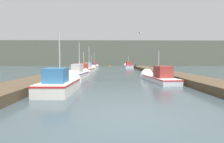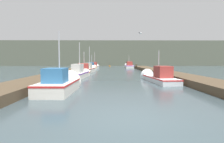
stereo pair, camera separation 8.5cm
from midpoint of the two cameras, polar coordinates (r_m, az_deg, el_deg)
name	(u,v)px [view 1 (the left image)]	position (r m, az deg, el deg)	size (l,w,h in m)	color
ground_plane	(131,120)	(5.97, 5.76, -15.59)	(200.00, 200.00, 0.00)	#38474C
dock_left	(64,74)	(22.40, -15.65, -0.67)	(2.62, 40.00, 0.52)	#4C3D2B
dock_right	(166,73)	(22.77, 17.11, -0.62)	(2.62, 40.00, 0.52)	#4C3D2B
distant_shore_ridge	(111,54)	(62.31, -0.28, 5.72)	(120.00, 16.00, 7.93)	#565B4C
fishing_boat_0	(61,84)	(11.44, -16.38, -3.88)	(1.91, 4.60, 4.21)	silver
fishing_boat_1	(157,77)	(16.70, 14.30, -1.69)	(2.14, 6.39, 3.32)	silver
fishing_boat_2	(80,73)	(19.71, -10.63, -0.52)	(1.73, 5.16, 4.22)	silver
fishing_boat_3	(84,71)	(23.88, -9.27, 0.17)	(2.01, 4.83, 3.59)	silver
fishing_boat_4	(89,69)	(28.50, -7.49, 0.81)	(1.78, 5.47, 4.40)	silver
fishing_boat_5	(92,68)	(33.70, -6.78, 1.19)	(1.65, 6.07, 3.24)	silver
fishing_boat_6	(94,67)	(38.62, -5.84, 1.63)	(1.61, 6.06, 3.96)	silver
fishing_boat_7	(128,66)	(42.79, 5.25, 1.88)	(1.85, 6.21, 3.53)	silver
mooring_piling_0	(136,66)	(37.94, 7.71, 1.70)	(0.26, 0.26, 1.10)	#473523
mooring_piling_1	(92,65)	(45.69, -6.61, 2.03)	(0.31, 0.31, 1.01)	#473523
channel_buoy	(109,66)	(50.66, -1.02, 1.81)	(0.45, 0.45, 0.95)	#BF6513
seagull_lead	(140,33)	(15.14, 9.10, 12.27)	(0.40, 0.52, 0.12)	white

